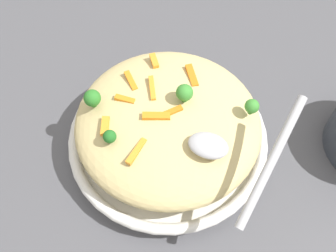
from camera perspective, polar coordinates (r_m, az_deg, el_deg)
The scene contains 17 objects.
ground_plane at distance 0.70m, azimuth 0.00°, elevation -2.74°, with size 2.40×2.40×0.00m, color #4C4C51.
serving_bowl at distance 0.68m, azimuth 0.00°, elevation -1.90°, with size 0.32×0.32×0.04m.
pasta_mound at distance 0.64m, azimuth 0.00°, elevation 0.29°, with size 0.28×0.28×0.07m, color #D1BA7A.
carrot_piece_0 at distance 0.63m, azimuth -2.15°, elevation 5.09°, with size 0.04×0.01×0.01m, color orange.
carrot_piece_1 at distance 0.60m, azimuth -8.48°, elevation -0.00°, with size 0.03×0.01×0.01m, color orange.
carrot_piece_2 at distance 0.60m, azimuth 0.54°, elevation 1.76°, with size 0.03×0.01×0.01m, color orange.
carrot_piece_3 at distance 0.65m, azimuth -5.02°, elevation 6.06°, with size 0.04×0.01×0.01m, color orange.
carrot_piece_4 at distance 0.65m, azimuth 3.23°, elevation 6.77°, with size 0.04×0.01×0.01m, color orange.
carrot_piece_5 at distance 0.60m, azimuth -1.59°, elevation 1.30°, with size 0.04×0.01×0.01m, color orange.
carrot_piece_6 at distance 0.67m, azimuth -1.87°, elevation 8.79°, with size 0.03×0.01×0.01m, color orange.
carrot_piece_7 at distance 0.58m, azimuth -4.28°, elevation -3.44°, with size 0.04×0.01×0.01m, color orange.
carrot_piece_8 at distance 0.62m, azimuth -5.86°, elevation 3.49°, with size 0.03×0.01×0.01m, color orange.
broccoli_floret_0 at distance 0.61m, azimuth 11.23°, elevation 2.60°, with size 0.02×0.02×0.03m.
broccoli_floret_1 at distance 0.62m, azimuth -10.16°, elevation 3.70°, with size 0.03×0.03×0.03m.
broccoli_floret_2 at distance 0.58m, azimuth -7.86°, elevation -1.43°, with size 0.02×0.02×0.02m.
broccoli_floret_3 at distance 0.60m, azimuth 2.24°, elevation 4.48°, with size 0.02×0.02×0.03m.
serving_spoon at distance 0.56m, azimuth 8.58°, elevation -3.41°, with size 0.13×0.17×0.08m.
Camera 1 is at (0.11, -0.31, 0.61)m, focal length 45.23 mm.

